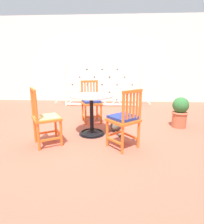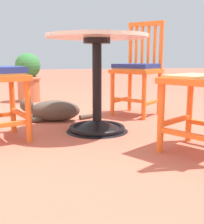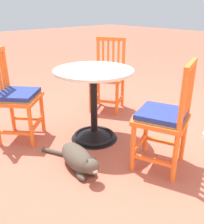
{
  "view_description": "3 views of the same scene",
  "coord_description": "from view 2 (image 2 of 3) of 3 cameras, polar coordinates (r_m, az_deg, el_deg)",
  "views": [
    {
      "loc": [
        0.43,
        -3.22,
        1.25
      ],
      "look_at": [
        0.23,
        0.02,
        0.42
      ],
      "focal_mm": 29.83,
      "sensor_mm": 36.0,
      "label": 1
    },
    {
      "loc": [
        -2.11,
        0.5,
        0.56
      ],
      "look_at": [
        -0.02,
        -0.02,
        0.16
      ],
      "focal_mm": 46.94,
      "sensor_mm": 36.0,
      "label": 2
    },
    {
      "loc": [
        1.57,
        1.77,
        1.28
      ],
      "look_at": [
        0.02,
        0.09,
        0.31
      ],
      "focal_mm": 40.51,
      "sensor_mm": 36.0,
      "label": 3
    }
  ],
  "objects": [
    {
      "name": "orange_chair_at_corner",
      "position": [
        2.9,
        6.99,
        8.2
      ],
      "size": [
        0.56,
        0.56,
        0.91
      ],
      "color": "orange",
      "rests_on": "ground_plane"
    },
    {
      "name": "ground_plane",
      "position": [
        2.24,
        -0.57,
        -3.97
      ],
      "size": [
        24.0,
        24.0,
        0.0
      ],
      "primitive_type": "plane",
      "color": "#AD5642"
    },
    {
      "name": "tabby_cat",
      "position": [
        2.66,
        -9.9,
        0.27
      ],
      "size": [
        0.28,
        0.74,
        0.23
      ],
      "color": "#4C4238",
      "rests_on": "ground_plane"
    },
    {
      "name": "cafe_table",
      "position": [
        2.23,
        -0.98,
        3.39
      ],
      "size": [
        0.76,
        0.76,
        0.73
      ],
      "color": "black",
      "rests_on": "ground_plane"
    },
    {
      "name": "terracotta_planter",
      "position": [
        3.91,
        -14.17,
        6.81
      ],
      "size": [
        0.32,
        0.32,
        0.62
      ],
      "color": "#B25B3D",
      "rests_on": "ground_plane"
    }
  ]
}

